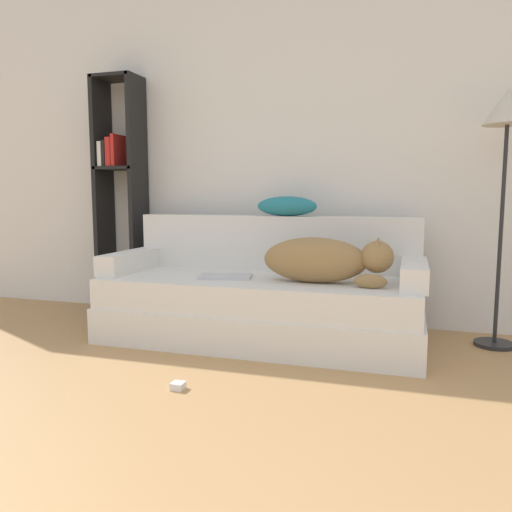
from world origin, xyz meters
TOP-DOWN VIEW (x-y plane):
  - wall_back at (0.00, 2.98)m, footprint 7.82×0.06m
  - couch at (-0.13, 2.34)m, footprint 2.04×0.84m
  - couch_backrest at (-0.13, 2.69)m, footprint 2.00×0.15m
  - couch_arm_left at (-1.08, 2.34)m, footprint 0.15×0.65m
  - couch_arm_right at (0.82, 2.34)m, footprint 0.15×0.65m
  - dog at (0.30, 2.25)m, footprint 0.78×0.24m
  - laptop at (-0.34, 2.25)m, footprint 0.36×0.26m
  - throw_pillow at (-0.04, 2.68)m, footprint 0.42×0.18m
  - bookshelf at (-1.44, 2.80)m, footprint 0.36×0.26m
  - floor_lamp at (1.32, 2.65)m, footprint 0.29×0.29m
  - power_adapter at (-0.27, 1.42)m, footprint 0.06×0.06m

SIDE VIEW (x-z plane):
  - power_adapter at x=-0.27m, z-range 0.00..0.03m
  - couch at x=-0.13m, z-range 0.00..0.41m
  - laptop at x=-0.34m, z-range 0.42..0.43m
  - couch_arm_left at x=-1.08m, z-range 0.42..0.55m
  - couch_arm_right at x=0.82m, z-range 0.42..0.55m
  - dog at x=0.30m, z-range 0.42..0.70m
  - couch_backrest at x=-0.13m, z-range 0.42..0.80m
  - throw_pillow at x=-0.04m, z-range 0.80..0.94m
  - bookshelf at x=-1.44m, z-range 0.10..1.96m
  - floor_lamp at x=1.32m, z-range 0.55..2.12m
  - wall_back at x=0.00m, z-range 0.00..2.70m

